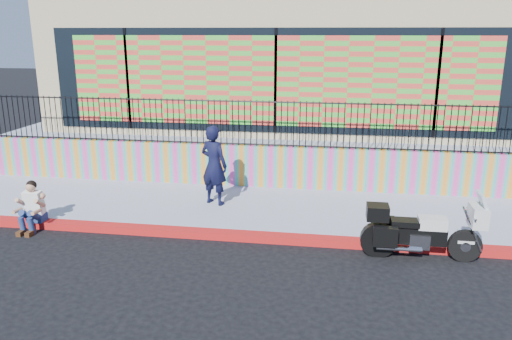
# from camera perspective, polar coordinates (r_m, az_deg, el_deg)

# --- Properties ---
(ground) EXTENTS (90.00, 90.00, 0.00)m
(ground) POSITION_cam_1_polar(r_m,az_deg,el_deg) (10.39, -0.58, -7.99)
(ground) COLOR black
(ground) RESTS_ON ground
(red_curb) EXTENTS (16.00, 0.30, 0.15)m
(red_curb) POSITION_cam_1_polar(r_m,az_deg,el_deg) (10.36, -0.58, -7.61)
(red_curb) COLOR red
(red_curb) RESTS_ON ground
(sidewalk) EXTENTS (16.00, 3.00, 0.15)m
(sidewalk) POSITION_cam_1_polar(r_m,az_deg,el_deg) (11.88, 0.72, -4.51)
(sidewalk) COLOR #969CB4
(sidewalk) RESTS_ON ground
(mural_wall) EXTENTS (16.00, 0.20, 1.10)m
(mural_wall) POSITION_cam_1_polar(r_m,az_deg,el_deg) (13.20, 1.71, 0.40)
(mural_wall) COLOR #EC3E9E
(mural_wall) RESTS_ON sidewalk
(metal_fence) EXTENTS (15.80, 0.04, 1.20)m
(metal_fence) POSITION_cam_1_polar(r_m,az_deg,el_deg) (12.95, 1.75, 5.32)
(metal_fence) COLOR black
(metal_fence) RESTS_ON mural_wall
(elevated_platform) EXTENTS (16.00, 10.00, 1.25)m
(elevated_platform) POSITION_cam_1_polar(r_m,az_deg,el_deg) (18.16, 3.73, 4.33)
(elevated_platform) COLOR #969CB4
(elevated_platform) RESTS_ON ground
(storefront_building) EXTENTS (14.00, 8.06, 4.00)m
(storefront_building) POSITION_cam_1_polar(r_m,az_deg,el_deg) (17.62, 3.82, 12.59)
(storefront_building) COLOR tan
(storefront_building) RESTS_ON elevated_platform
(police_motorcycle) EXTENTS (2.19, 0.72, 1.36)m
(police_motorcycle) POSITION_cam_1_polar(r_m,az_deg,el_deg) (9.87, 18.21, -6.53)
(police_motorcycle) COLOR black
(police_motorcycle) RESTS_ON ground
(police_officer) EXTENTS (0.82, 0.69, 1.91)m
(police_officer) POSITION_cam_1_polar(r_m,az_deg,el_deg) (11.81, -4.82, 0.57)
(police_officer) COLOR black
(police_officer) RESTS_ON sidewalk
(seated_man) EXTENTS (0.54, 0.71, 1.06)m
(seated_man) POSITION_cam_1_polar(r_m,az_deg,el_deg) (11.72, -24.36, -4.29)
(seated_man) COLOR navy
(seated_man) RESTS_ON ground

